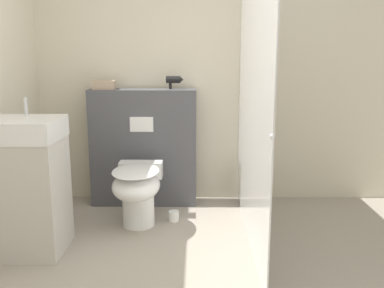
% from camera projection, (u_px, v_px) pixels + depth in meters
% --- Properties ---
extents(wall_back, '(8.00, 0.06, 2.50)m').
position_uv_depth(wall_back, '(182.00, 76.00, 4.24)').
color(wall_back, beige).
rests_on(wall_back, ground_plane).
extents(partition_panel, '(1.02, 0.26, 1.14)m').
position_uv_depth(partition_panel, '(144.00, 147.00, 4.19)').
color(partition_panel, '#4C4C51').
rests_on(partition_panel, ground_plane).
extents(shower_glass, '(0.04, 1.92, 2.12)m').
position_uv_depth(shower_glass, '(252.00, 108.00, 3.30)').
color(shower_glass, silver).
rests_on(shower_glass, ground_plane).
extents(toilet, '(0.40, 0.67, 0.53)m').
position_uv_depth(toilet, '(137.00, 189.00, 3.64)').
color(toilet, white).
rests_on(toilet, ground_plane).
extents(sink_vanity, '(0.56, 0.49, 1.16)m').
position_uv_depth(sink_vanity, '(25.00, 186.00, 3.17)').
color(sink_vanity, beige).
rests_on(sink_vanity, ground_plane).
extents(hair_drier, '(0.17, 0.07, 0.12)m').
position_uv_depth(hair_drier, '(174.00, 80.00, 4.08)').
color(hair_drier, black).
rests_on(hair_drier, partition_panel).
extents(folded_towel, '(0.20, 0.15, 0.08)m').
position_uv_depth(folded_towel, '(104.00, 85.00, 4.06)').
color(folded_towel, tan).
rests_on(folded_towel, partition_panel).
extents(spare_toilet_roll, '(0.09, 0.09, 0.09)m').
position_uv_depth(spare_toilet_roll, '(174.00, 216.00, 3.83)').
color(spare_toilet_roll, white).
rests_on(spare_toilet_roll, ground_plane).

